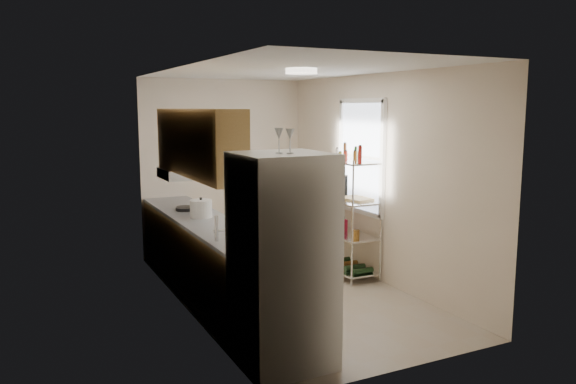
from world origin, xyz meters
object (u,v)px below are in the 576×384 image
Objects in this scene: refrigerator at (282,260)px; rice_cooker at (201,209)px; frying_pan_large at (185,209)px; cutting_board at (357,199)px; espresso_machine at (339,185)px.

refrigerator is 7.02× the size of rice_cooker.
cutting_board is (2.03, -0.82, 0.11)m from frying_pan_large.
frying_pan_large is (-0.05, 0.52, -0.08)m from rice_cooker.
refrigerator reaches higher than cutting_board.
cutting_board is at bearing 43.44° from refrigerator.
refrigerator reaches higher than rice_cooker.
frying_pan_large is 2.07m from espresso_machine.
cutting_board is 1.46× the size of espresso_machine.
espresso_machine is (2.02, -0.40, 0.24)m from frying_pan_large.
espresso_machine reaches higher than cutting_board.
rice_cooker is 0.52m from frying_pan_large.
refrigerator is at bearing -89.21° from rice_cooker.
refrigerator is at bearing -69.09° from frying_pan_large.
frying_pan_large is 0.55× the size of cutting_board.
cutting_board is at bearing -70.69° from espresso_machine.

